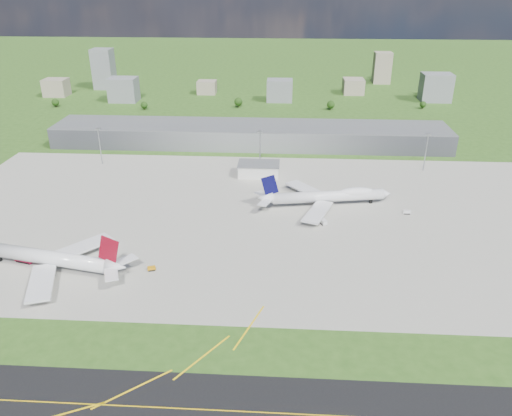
# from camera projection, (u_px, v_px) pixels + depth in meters

# --- Properties ---
(ground) EXTENTS (1400.00, 1400.00, 0.00)m
(ground) POSITION_uv_depth(u_px,v_px,m) (249.00, 151.00, 373.47)
(ground) COLOR #2D541A
(ground) RESTS_ON ground
(apron) EXTENTS (360.00, 190.00, 0.08)m
(apron) POSITION_uv_depth(u_px,v_px,m) (253.00, 215.00, 273.69)
(apron) COLOR #9A998C
(apron) RESTS_ON ground
(terminal) EXTENTS (300.00, 42.00, 15.00)m
(terminal) POSITION_uv_depth(u_px,v_px,m) (250.00, 135.00, 383.79)
(terminal) COLOR slate
(terminal) RESTS_ON ground
(ops_building) EXTENTS (26.00, 16.00, 8.00)m
(ops_building) POSITION_uv_depth(u_px,v_px,m) (259.00, 170.00, 326.12)
(ops_building) COLOR silver
(ops_building) RESTS_ON ground
(mast_west) EXTENTS (3.50, 2.00, 25.90)m
(mast_west) POSITION_uv_depth(u_px,v_px,m) (99.00, 140.00, 339.72)
(mast_west) COLOR gray
(mast_west) RESTS_ON ground
(mast_center) EXTENTS (3.50, 2.00, 25.90)m
(mast_center) POSITION_uv_depth(u_px,v_px,m) (260.00, 143.00, 333.78)
(mast_center) COLOR gray
(mast_center) RESTS_ON ground
(mast_east) EXTENTS (3.50, 2.00, 25.90)m
(mast_east) POSITION_uv_depth(u_px,v_px,m) (427.00, 146.00, 327.83)
(mast_east) COLOR gray
(mast_east) RESTS_ON ground
(airliner_red_twin) EXTENTS (76.72, 59.00, 21.19)m
(airliner_red_twin) POSITION_uv_depth(u_px,v_px,m) (50.00, 258.00, 221.87)
(airliner_red_twin) COLOR silver
(airliner_red_twin) RESTS_ON ground
(airliner_blue_quad) EXTENTS (76.92, 59.69, 20.15)m
(airliner_blue_quad) POSITION_uv_depth(u_px,v_px,m) (328.00, 196.00, 283.35)
(airliner_blue_quad) COLOR silver
(airliner_blue_quad) RESTS_ON ground
(fire_truck) EXTENTS (9.44, 5.42, 3.91)m
(fire_truck) POSITION_uv_depth(u_px,v_px,m) (25.00, 258.00, 229.20)
(fire_truck) COLOR #AD0C31
(fire_truck) RESTS_ON ground
(tug_yellow) EXTENTS (4.08, 3.13, 1.79)m
(tug_yellow) POSITION_uv_depth(u_px,v_px,m) (152.00, 269.00, 223.01)
(tug_yellow) COLOR #CA840B
(tug_yellow) RESTS_ON ground
(van_white_near) EXTENTS (4.31, 5.98, 2.76)m
(van_white_near) POSITION_uv_depth(u_px,v_px,m) (323.00, 222.00, 263.83)
(van_white_near) COLOR silver
(van_white_near) RESTS_ON ground
(van_white_far) EXTENTS (4.18, 2.09, 2.20)m
(van_white_far) POSITION_uv_depth(u_px,v_px,m) (407.00, 212.00, 274.95)
(van_white_far) COLOR silver
(van_white_far) RESTS_ON ground
(bldg_far_w) EXTENTS (24.00, 20.00, 18.00)m
(bldg_far_w) POSITION_uv_depth(u_px,v_px,m) (56.00, 87.00, 534.84)
(bldg_far_w) COLOR gray
(bldg_far_w) RESTS_ON ground
(bldg_w) EXTENTS (28.00, 22.00, 24.00)m
(bldg_w) POSITION_uv_depth(u_px,v_px,m) (124.00, 90.00, 511.20)
(bldg_w) COLOR slate
(bldg_w) RESTS_ON ground
(bldg_cw) EXTENTS (20.00, 18.00, 14.00)m
(bldg_cw) POSITION_uv_depth(u_px,v_px,m) (207.00, 87.00, 545.10)
(bldg_cw) COLOR gray
(bldg_cw) RESTS_ON ground
(bldg_c) EXTENTS (26.00, 20.00, 22.00)m
(bldg_c) POSITION_uv_depth(u_px,v_px,m) (280.00, 90.00, 512.00)
(bldg_c) COLOR slate
(bldg_c) RESTS_ON ground
(bldg_ce) EXTENTS (22.00, 24.00, 16.00)m
(bldg_ce) POSITION_uv_depth(u_px,v_px,m) (353.00, 86.00, 545.05)
(bldg_ce) COLOR gray
(bldg_ce) RESTS_ON ground
(bldg_e) EXTENTS (30.00, 22.00, 28.00)m
(bldg_e) POSITION_uv_depth(u_px,v_px,m) (436.00, 87.00, 511.09)
(bldg_e) COLOR slate
(bldg_e) RESTS_ON ground
(bldg_tall_w) EXTENTS (22.00, 20.00, 44.00)m
(bldg_tall_w) POSITION_uv_depth(u_px,v_px,m) (104.00, 69.00, 563.20)
(bldg_tall_w) COLOR slate
(bldg_tall_w) RESTS_ON ground
(bldg_tall_e) EXTENTS (20.00, 18.00, 36.00)m
(bldg_tall_e) POSITION_uv_depth(u_px,v_px,m) (382.00, 68.00, 592.72)
(bldg_tall_e) COLOR gray
(bldg_tall_e) RESTS_ON ground
(tree_far_w) EXTENTS (7.20, 7.20, 8.80)m
(tree_far_w) POSITION_uv_depth(u_px,v_px,m) (55.00, 102.00, 490.30)
(tree_far_w) COLOR #382314
(tree_far_w) RESTS_ON ground
(tree_w) EXTENTS (6.75, 6.75, 8.25)m
(tree_w) POSITION_uv_depth(u_px,v_px,m) (144.00, 105.00, 481.06)
(tree_w) COLOR #382314
(tree_w) RESTS_ON ground
(tree_c) EXTENTS (8.10, 8.10, 9.90)m
(tree_c) POSITION_uv_depth(u_px,v_px,m) (238.00, 102.00, 489.31)
(tree_c) COLOR #382314
(tree_c) RESTS_ON ground
(tree_e) EXTENTS (7.65, 7.65, 9.35)m
(tree_e) POSITION_uv_depth(u_px,v_px,m) (331.00, 105.00, 480.08)
(tree_e) COLOR #382314
(tree_e) RESTS_ON ground
(tree_far_e) EXTENTS (6.30, 6.30, 7.70)m
(tree_far_e) POSITION_uv_depth(u_px,v_px,m) (423.00, 104.00, 484.66)
(tree_far_e) COLOR #382314
(tree_far_e) RESTS_ON ground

